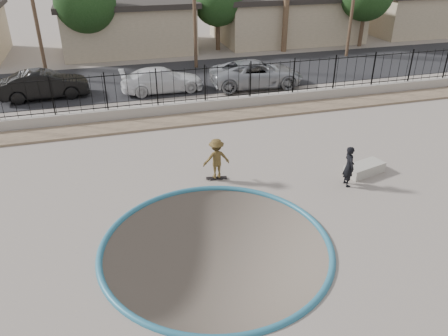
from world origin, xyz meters
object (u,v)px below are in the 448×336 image
at_px(car_b, 44,85).
at_px(car_c, 162,80).
at_px(skater, 216,161).
at_px(skateboard, 217,178).
at_px(car_d, 257,74).
at_px(videographer, 349,166).
at_px(concrete_ledge, 364,169).

height_order(car_b, car_c, car_b).
height_order(skater, skateboard, skater).
height_order(skater, car_d, car_d).
bearing_deg(car_d, videographer, 179.85).
relative_size(car_b, car_d, 0.84).
bearing_deg(skateboard, car_b, 129.80).
distance_m(concrete_ledge, car_d, 11.81).
relative_size(skateboard, car_b, 0.17).
height_order(concrete_ledge, car_c, car_c).
height_order(skater, car_c, skater).
bearing_deg(skater, car_b, -60.19).
xyz_separation_m(skateboard, car_b, (-6.87, 11.89, 0.77)).
xyz_separation_m(skater, car_b, (-6.87, 11.89, 0.04)).
xyz_separation_m(videographer, car_c, (-4.81, 13.02, -0.04)).
bearing_deg(skateboard, skater, 0.00).
bearing_deg(car_c, concrete_ledge, -155.64).
bearing_deg(videographer, skater, 74.75).
bearing_deg(car_b, videographer, -143.65).
xyz_separation_m(videographer, car_d, (0.92, 12.41, 0.05)).
bearing_deg(skateboard, car_d, 72.56).
xyz_separation_m(skater, concrete_ledge, (5.69, -1.15, -0.59)).
bearing_deg(skater, videographer, 158.49).
distance_m(concrete_ledge, car_b, 18.11).
xyz_separation_m(concrete_ledge, car_d, (-0.22, 11.79, 0.63)).
bearing_deg(car_c, skateboard, -179.96).
bearing_deg(skateboard, videographer, -11.52).
distance_m(skateboard, car_d, 11.98).
height_order(videographer, car_c, videographer).
bearing_deg(car_c, videographer, -160.99).
distance_m(videographer, car_c, 13.88).
relative_size(videographer, concrete_ledge, 0.98).
xyz_separation_m(concrete_ledge, car_c, (-5.95, 12.40, 0.54)).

